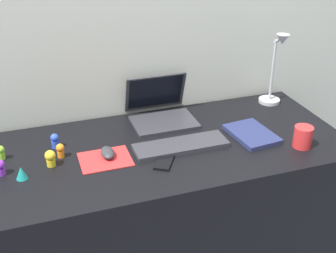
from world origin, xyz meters
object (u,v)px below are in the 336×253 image
object	(u,v)px
laptop	(160,108)
toy_figurine_lime	(1,152)
toy_figurine_purple	(0,167)
toy_figurine_orange	(60,150)
desk_lamp	(275,71)
toy_figurine_yellow	(50,158)
toy_figurine_blue	(55,140)
keyboard	(181,145)
toy_figurine_teal	(21,173)
coffee_mug	(303,137)
mouse	(107,153)
notebook_pad	(252,134)
cell_phone	(164,161)

from	to	relation	value
laptop	toy_figurine_lime	distance (m)	0.75
toy_figurine_purple	toy_figurine_orange	distance (m)	0.24
desk_lamp	toy_figurine_yellow	bearing A→B (deg)	-168.30
toy_figurine_blue	toy_figurine_yellow	distance (m)	0.15
laptop	toy_figurine_purple	size ratio (longest dim) A/B	4.62
keyboard	toy_figurine_blue	xyz separation A→B (m)	(-0.51, 0.18, 0.02)
toy_figurine_orange	toy_figurine_lime	bearing A→B (deg)	165.34
toy_figurine_teal	toy_figurine_orange	size ratio (longest dim) A/B	0.83
toy_figurine_orange	coffee_mug	bearing A→B (deg)	-13.94
mouse	toy_figurine_blue	size ratio (longest dim) A/B	1.46
keyboard	toy_figurine_teal	size ratio (longest dim) A/B	8.02
notebook_pad	toy_figurine_purple	xyz separation A→B (m)	(-1.08, 0.04, 0.02)
notebook_pad	toy_figurine_lime	bearing A→B (deg)	165.81
coffee_mug	toy_figurine_lime	xyz separation A→B (m)	(-1.23, 0.31, -0.01)
toy_figurine_teal	toy_figurine_purple	bearing A→B (deg)	144.24
mouse	toy_figurine_lime	size ratio (longest dim) A/B	1.55
toy_figurine_yellow	desk_lamp	bearing A→B (deg)	11.70
laptop	cell_phone	bearing A→B (deg)	-105.47
toy_figurine_lime	toy_figurine_orange	xyz separation A→B (m)	(0.23, -0.06, 0.00)
cell_phone	desk_lamp	distance (m)	0.82
mouse	toy_figurine_blue	xyz separation A→B (m)	(-0.20, 0.15, 0.01)
toy_figurine_lime	mouse	bearing A→B (deg)	-16.62
mouse	coffee_mug	size ratio (longest dim) A/B	1.01
toy_figurine_blue	toy_figurine_purple	world-z (taller)	same
laptop	toy_figurine_blue	xyz separation A→B (m)	(-0.52, -0.12, -0.02)
cell_phone	notebook_pad	bearing A→B (deg)	41.61
notebook_pad	coffee_mug	distance (m)	0.23
notebook_pad	cell_phone	bearing A→B (deg)	-175.17
cell_phone	notebook_pad	distance (m)	0.45
laptop	toy_figurine_purple	bearing A→B (deg)	-160.11
cell_phone	desk_lamp	xyz separation A→B (m)	(0.71, 0.36, 0.18)
laptop	coffee_mug	size ratio (longest dim) A/B	3.16
toy_figurine_lime	toy_figurine_yellow	bearing A→B (deg)	-31.69
laptop	desk_lamp	distance (m)	0.62
keyboard	toy_figurine_teal	xyz separation A→B (m)	(-0.66, -0.02, 0.02)
mouse	toy_figurine_teal	world-z (taller)	toy_figurine_teal
mouse	toy_figurine_orange	world-z (taller)	toy_figurine_orange
toy_figurine_blue	toy_figurine_purple	size ratio (longest dim) A/B	1.01
cell_phone	toy_figurine_orange	distance (m)	0.43
notebook_pad	coffee_mug	xyz separation A→B (m)	(0.16, -0.15, 0.04)
toy_figurine_purple	keyboard	bearing A→B (deg)	-2.41
keyboard	laptop	bearing A→B (deg)	89.51
toy_figurine_lime	toy_figurine_orange	world-z (taller)	same
mouse	toy_figurine_purple	size ratio (longest dim) A/B	1.48
mouse	coffee_mug	bearing A→B (deg)	-12.75
toy_figurine_lime	toy_figurine_yellow	world-z (taller)	toy_figurine_yellow
mouse	desk_lamp	xyz separation A→B (m)	(0.92, 0.25, 0.16)
toy_figurine_lime	toy_figurine_yellow	distance (m)	0.22
mouse	notebook_pad	size ratio (longest dim) A/B	0.40
toy_figurine_blue	toy_figurine_purple	bearing A→B (deg)	-147.14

